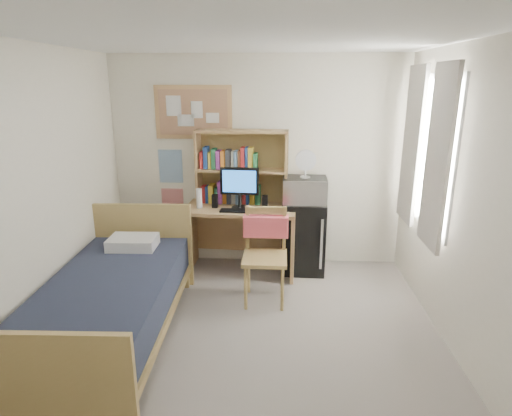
# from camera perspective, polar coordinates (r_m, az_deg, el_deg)

# --- Properties ---
(floor) EXTENTS (3.60, 4.20, 0.02)m
(floor) POSITION_cam_1_polar(r_m,az_deg,el_deg) (3.92, -1.38, -19.22)
(floor) COLOR gray
(floor) RESTS_ON ground
(ceiling) EXTENTS (3.60, 4.20, 0.02)m
(ceiling) POSITION_cam_1_polar(r_m,az_deg,el_deg) (3.20, -1.72, 22.29)
(ceiling) COLOR white
(ceiling) RESTS_ON wall_back
(wall_back) EXTENTS (3.60, 0.04, 2.60)m
(wall_back) POSITION_cam_1_polar(r_m,az_deg,el_deg) (5.37, 0.21, 6.02)
(wall_back) COLOR white
(wall_back) RESTS_ON floor
(wall_front) EXTENTS (3.60, 0.04, 2.60)m
(wall_front) POSITION_cam_1_polar(r_m,az_deg,el_deg) (1.47, -8.55, -25.35)
(wall_front) COLOR white
(wall_front) RESTS_ON floor
(wall_left) EXTENTS (0.04, 4.20, 2.60)m
(wall_left) POSITION_cam_1_polar(r_m,az_deg,el_deg) (3.90, -28.91, -0.11)
(wall_left) COLOR white
(wall_left) RESTS_ON floor
(wall_right) EXTENTS (0.04, 4.20, 2.60)m
(wall_right) POSITION_cam_1_polar(r_m,az_deg,el_deg) (3.66, 27.83, -0.95)
(wall_right) COLOR white
(wall_right) RESTS_ON floor
(window_unit) EXTENTS (0.10, 1.40, 1.70)m
(window_unit) POSITION_cam_1_polar(r_m,az_deg,el_deg) (4.67, 21.80, 7.00)
(window_unit) COLOR white
(window_unit) RESTS_ON wall_right
(curtain_left) EXTENTS (0.04, 0.55, 1.70)m
(curtain_left) POSITION_cam_1_polar(r_m,az_deg,el_deg) (4.29, 23.07, 6.10)
(curtain_left) COLOR beige
(curtain_left) RESTS_ON wall_right
(curtain_right) EXTENTS (0.04, 0.55, 1.70)m
(curtain_right) POSITION_cam_1_polar(r_m,az_deg,el_deg) (5.04, 20.06, 7.79)
(curtain_right) COLOR beige
(curtain_right) RESTS_ON wall_right
(bulletin_board) EXTENTS (0.94, 0.03, 0.64)m
(bulletin_board) POSITION_cam_1_polar(r_m,az_deg,el_deg) (5.37, -8.34, 12.52)
(bulletin_board) COLOR tan
(bulletin_board) RESTS_ON wall_back
(poster_wave) EXTENTS (0.30, 0.01, 0.42)m
(poster_wave) POSITION_cam_1_polar(r_m,az_deg,el_deg) (5.53, -11.31, 5.48)
(poster_wave) COLOR #275F9E
(poster_wave) RESTS_ON wall_back
(poster_japan) EXTENTS (0.28, 0.01, 0.36)m
(poster_japan) POSITION_cam_1_polar(r_m,az_deg,el_deg) (5.63, -11.04, 0.78)
(poster_japan) COLOR red
(poster_japan) RESTS_ON wall_back
(desk) EXTENTS (1.36, 0.74, 0.83)m
(desk) POSITION_cam_1_polar(r_m,az_deg,el_deg) (5.28, -2.03, -4.17)
(desk) COLOR tan
(desk) RESTS_ON floor
(desk_chair) EXTENTS (0.51, 0.51, 1.02)m
(desk_chair) POSITION_cam_1_polar(r_m,az_deg,el_deg) (4.51, 1.19, -6.59)
(desk_chair) COLOR tan
(desk_chair) RESTS_ON floor
(mini_fridge) EXTENTS (0.54, 0.54, 0.89)m
(mini_fridge) POSITION_cam_1_polar(r_m,az_deg,el_deg) (5.32, 6.29, -3.73)
(mini_fridge) COLOR black
(mini_fridge) RESTS_ON floor
(bed) EXTENTS (1.13, 2.18, 0.59)m
(bed) POSITION_cam_1_polar(r_m,az_deg,el_deg) (4.20, -18.74, -12.60)
(bed) COLOR #1C2133
(bed) RESTS_ON floor
(hutch) EXTENTS (1.12, 0.35, 0.90)m
(hutch) POSITION_cam_1_polar(r_m,az_deg,el_deg) (5.18, -1.89, 5.41)
(hutch) COLOR tan
(hutch) RESTS_ON desk
(monitor) EXTENTS (0.45, 0.06, 0.48)m
(monitor) POSITION_cam_1_polar(r_m,az_deg,el_deg) (5.03, -2.21, 2.60)
(monitor) COLOR black
(monitor) RESTS_ON desk
(keyboard) EXTENTS (0.42, 0.16, 0.02)m
(keyboard) POSITION_cam_1_polar(r_m,az_deg,el_deg) (4.95, -2.42, -0.38)
(keyboard) COLOR black
(keyboard) RESTS_ON desk
(speaker_left) EXTENTS (0.07, 0.07, 0.16)m
(speaker_left) POSITION_cam_1_polar(r_m,az_deg,el_deg) (5.12, -5.51, 0.93)
(speaker_left) COLOR black
(speaker_left) RESTS_ON desk
(speaker_right) EXTENTS (0.07, 0.07, 0.17)m
(speaker_right) POSITION_cam_1_polar(r_m,az_deg,el_deg) (5.03, 1.19, 0.76)
(speaker_right) COLOR black
(speaker_right) RESTS_ON desk
(water_bottle) EXTENTS (0.07, 0.07, 0.24)m
(water_bottle) POSITION_cam_1_polar(r_m,az_deg,el_deg) (5.11, -7.59, 1.28)
(water_bottle) COLOR white
(water_bottle) RESTS_ON desk
(hoodie) EXTENTS (0.48, 0.15, 0.23)m
(hoodie) POSITION_cam_1_polar(r_m,az_deg,el_deg) (4.60, 1.32, -2.41)
(hoodie) COLOR #FF616C
(hoodie) RESTS_ON desk_chair
(microwave) EXTENTS (0.52, 0.41, 0.30)m
(microwave) POSITION_cam_1_polar(r_m,az_deg,el_deg) (5.13, 6.51, 2.43)
(microwave) COLOR silver
(microwave) RESTS_ON mini_fridge
(desk_fan) EXTENTS (0.25, 0.25, 0.30)m
(desk_fan) POSITION_cam_1_polar(r_m,az_deg,el_deg) (5.07, 6.62, 5.71)
(desk_fan) COLOR white
(desk_fan) RESTS_ON microwave
(pillow) EXTENTS (0.50, 0.35, 0.12)m
(pillow) POSITION_cam_1_polar(r_m,az_deg,el_deg) (4.70, -16.08, -4.42)
(pillow) COLOR white
(pillow) RESTS_ON bed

